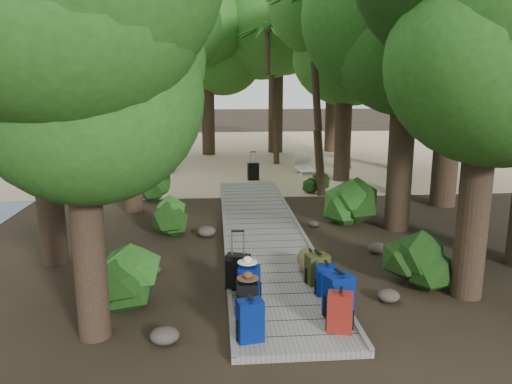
{
  "coord_description": "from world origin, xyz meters",
  "views": [
    {
      "loc": [
        -1.17,
        -11.14,
        3.79
      ],
      "look_at": [
        -0.13,
        1.38,
        1.0
      ],
      "focal_mm": 35.0,
      "sensor_mm": 36.0,
      "label": 1
    }
  ],
  "objects_px": {
    "backpack_right_b": "(339,294)",
    "kayak": "(169,167)",
    "backpack_right_a": "(340,310)",
    "suitcase_on_boardwalk": "(238,272)",
    "backpack_right_c": "(326,278)",
    "lone_suitcase_on_sand": "(253,172)",
    "backpack_left_a": "(250,318)",
    "sun_lounger": "(305,166)",
    "duffel_right_khaki": "(311,263)",
    "backpack_left_c": "(249,282)",
    "backpack_left_b": "(247,297)",
    "backpack_right_d": "(317,267)"
  },
  "relations": [
    {
      "from": "backpack_right_b",
      "to": "kayak",
      "type": "bearing_deg",
      "value": 87.42
    },
    {
      "from": "backpack_right_a",
      "to": "suitcase_on_boardwalk",
      "type": "height_order",
      "value": "backpack_right_a"
    },
    {
      "from": "backpack_right_a",
      "to": "backpack_right_c",
      "type": "distance_m",
      "value": 1.32
    },
    {
      "from": "backpack_right_a",
      "to": "lone_suitcase_on_sand",
      "type": "height_order",
      "value": "backpack_right_a"
    },
    {
      "from": "backpack_left_a",
      "to": "backpack_right_c",
      "type": "xyz_separation_m",
      "value": [
        1.44,
        1.49,
        -0.04
      ]
    },
    {
      "from": "backpack_left_a",
      "to": "backpack_right_b",
      "type": "distance_m",
      "value": 1.58
    },
    {
      "from": "backpack_left_a",
      "to": "sun_lounger",
      "type": "relative_size",
      "value": 0.34
    },
    {
      "from": "duffel_right_khaki",
      "to": "sun_lounger",
      "type": "height_order",
      "value": "sun_lounger"
    },
    {
      "from": "backpack_left_c",
      "to": "lone_suitcase_on_sand",
      "type": "xyz_separation_m",
      "value": [
        0.94,
        11.2,
        -0.11
      ]
    },
    {
      "from": "lone_suitcase_on_sand",
      "to": "backpack_left_b",
      "type": "bearing_deg",
      "value": -102.63
    },
    {
      "from": "backpack_right_c",
      "to": "kayak",
      "type": "xyz_separation_m",
      "value": [
        -3.9,
        13.32,
        -0.24
      ]
    },
    {
      "from": "backpack_left_a",
      "to": "suitcase_on_boardwalk",
      "type": "relative_size",
      "value": 1.05
    },
    {
      "from": "backpack_left_a",
      "to": "backpack_right_b",
      "type": "relative_size",
      "value": 0.88
    },
    {
      "from": "duffel_right_khaki",
      "to": "backpack_right_a",
      "type": "bearing_deg",
      "value": -90.9
    },
    {
      "from": "backpack_right_b",
      "to": "lone_suitcase_on_sand",
      "type": "xyz_separation_m",
      "value": [
        -0.44,
        11.91,
        -0.15
      ]
    },
    {
      "from": "backpack_left_c",
      "to": "kayak",
      "type": "relative_size",
      "value": 0.21
    },
    {
      "from": "duffel_right_khaki",
      "to": "backpack_right_c",
      "type": "bearing_deg",
      "value": -86.3
    },
    {
      "from": "backpack_left_a",
      "to": "duffel_right_khaki",
      "type": "height_order",
      "value": "backpack_left_a"
    },
    {
      "from": "sun_lounger",
      "to": "suitcase_on_boardwalk",
      "type": "bearing_deg",
      "value": -108.74
    },
    {
      "from": "backpack_right_b",
      "to": "suitcase_on_boardwalk",
      "type": "bearing_deg",
      "value": 123.65
    },
    {
      "from": "backpack_left_a",
      "to": "sun_lounger",
      "type": "height_order",
      "value": "backpack_left_a"
    },
    {
      "from": "backpack_right_d",
      "to": "suitcase_on_boardwalk",
      "type": "xyz_separation_m",
      "value": [
        -1.47,
        -0.14,
        0.02
      ]
    },
    {
      "from": "backpack_left_a",
      "to": "backpack_left_b",
      "type": "distance_m",
      "value": 0.8
    },
    {
      "from": "backpack_right_a",
      "to": "lone_suitcase_on_sand",
      "type": "distance_m",
      "value": 12.38
    },
    {
      "from": "backpack_left_a",
      "to": "sun_lounger",
      "type": "distance_m",
      "value": 14.18
    },
    {
      "from": "suitcase_on_boardwalk",
      "to": "sun_lounger",
      "type": "distance_m",
      "value": 12.41
    },
    {
      "from": "lone_suitcase_on_sand",
      "to": "kayak",
      "type": "distance_m",
      "value": 4.16
    },
    {
      "from": "suitcase_on_boardwalk",
      "to": "sun_lounger",
      "type": "bearing_deg",
      "value": 93.44
    },
    {
      "from": "backpack_right_d",
      "to": "duffel_right_khaki",
      "type": "height_order",
      "value": "backpack_right_d"
    },
    {
      "from": "backpack_left_a",
      "to": "backpack_right_a",
      "type": "height_order",
      "value": "backpack_left_a"
    },
    {
      "from": "duffel_right_khaki",
      "to": "lone_suitcase_on_sand",
      "type": "xyz_separation_m",
      "value": [
        -0.35,
        10.07,
        0.02
      ]
    },
    {
      "from": "backpack_left_b",
      "to": "backpack_right_d",
      "type": "distance_m",
      "value": 1.82
    },
    {
      "from": "backpack_left_b",
      "to": "backpack_right_b",
      "type": "bearing_deg",
      "value": -6.88
    },
    {
      "from": "backpack_left_a",
      "to": "kayak",
      "type": "relative_size",
      "value": 0.21
    },
    {
      "from": "backpack_left_a",
      "to": "kayak",
      "type": "bearing_deg",
      "value": 88.36
    },
    {
      "from": "backpack_right_a",
      "to": "backpack_right_b",
      "type": "bearing_deg",
      "value": 95.63
    },
    {
      "from": "backpack_right_c",
      "to": "kayak",
      "type": "distance_m",
      "value": 13.88
    },
    {
      "from": "backpack_right_d",
      "to": "kayak",
      "type": "xyz_separation_m",
      "value": [
        -3.85,
        12.82,
        -0.25
      ]
    },
    {
      "from": "backpack_left_b",
      "to": "backpack_left_a",
      "type": "bearing_deg",
      "value": -90.91
    },
    {
      "from": "backpack_right_b",
      "to": "lone_suitcase_on_sand",
      "type": "height_order",
      "value": "backpack_right_b"
    },
    {
      "from": "backpack_right_a",
      "to": "kayak",
      "type": "bearing_deg",
      "value": 121.35
    },
    {
      "from": "backpack_right_a",
      "to": "backpack_right_c",
      "type": "relative_size",
      "value": 1.12
    },
    {
      "from": "duffel_right_khaki",
      "to": "backpack_right_d",
      "type": "bearing_deg",
      "value": -87.69
    },
    {
      "from": "backpack_right_c",
      "to": "sun_lounger",
      "type": "xyz_separation_m",
      "value": [
        1.85,
        12.3,
        -0.08
      ]
    },
    {
      "from": "backpack_right_b",
      "to": "backpack_right_d",
      "type": "distance_m",
      "value": 1.35
    },
    {
      "from": "backpack_left_a",
      "to": "backpack_right_c",
      "type": "distance_m",
      "value": 2.07
    },
    {
      "from": "backpack_right_a",
      "to": "duffel_right_khaki",
      "type": "distance_m",
      "value": 2.31
    },
    {
      "from": "backpack_right_b",
      "to": "backpack_right_d",
      "type": "bearing_deg",
      "value": 74.65
    },
    {
      "from": "backpack_right_c",
      "to": "backpack_left_a",
      "type": "bearing_deg",
      "value": -132.47
    },
    {
      "from": "suitcase_on_boardwalk",
      "to": "backpack_left_c",
      "type": "bearing_deg",
      "value": -52.75
    }
  ]
}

